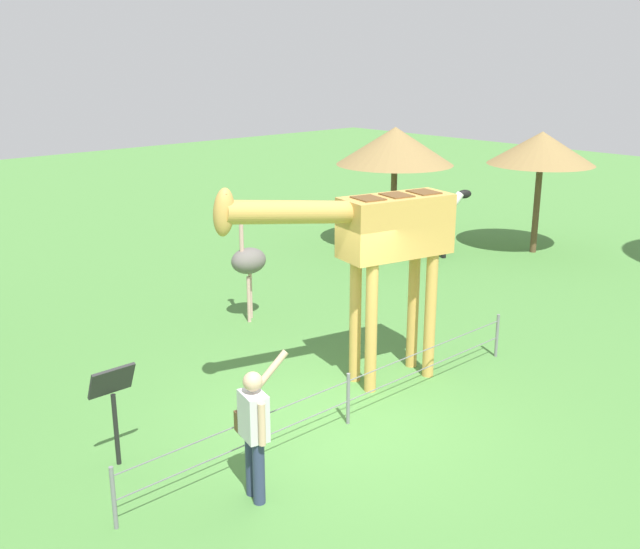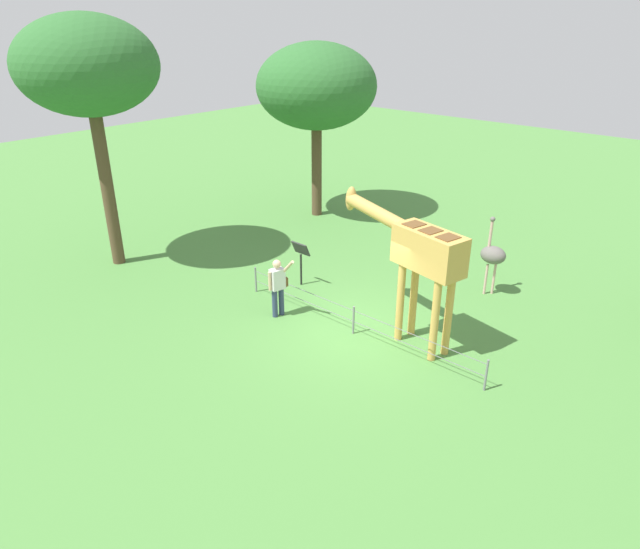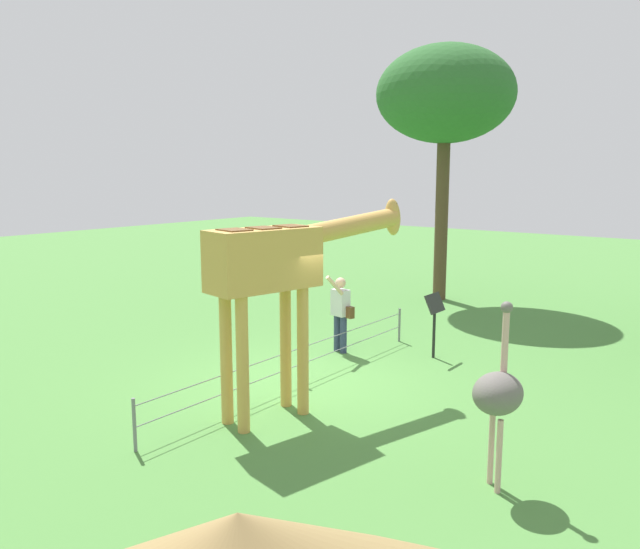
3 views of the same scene
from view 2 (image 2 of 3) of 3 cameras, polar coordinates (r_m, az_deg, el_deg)
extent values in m
plane|color=#4C843D|center=(14.12, 3.64, -5.78)|extent=(60.00, 60.00, 0.00)
cylinder|color=gold|center=(13.44, 8.11, -2.78)|extent=(0.18, 0.18, 2.01)
cylinder|color=gold|center=(13.72, 9.44, -2.27)|extent=(0.18, 0.18, 2.01)
cylinder|color=gold|center=(12.78, 11.52, -4.61)|extent=(0.18, 0.18, 2.01)
cylinder|color=gold|center=(13.08, 12.84, -4.02)|extent=(0.18, 0.18, 2.01)
cube|color=gold|center=(12.63, 10.95, 2.43)|extent=(1.81, 1.05, 0.90)
cube|color=brown|center=(12.78, 9.49, 5.04)|extent=(0.45, 0.51, 0.02)
cube|color=brown|center=(12.46, 11.12, 4.38)|extent=(0.45, 0.51, 0.02)
cube|color=brown|center=(12.16, 12.82, 3.69)|extent=(0.45, 0.51, 0.02)
cylinder|color=gold|center=(13.60, 6.00, 6.11)|extent=(2.19, 0.78, 0.54)
ellipsoid|color=gold|center=(14.33, 3.15, 7.66)|extent=(0.39, 0.33, 0.67)
cylinder|color=brown|center=(14.23, 3.01, 8.30)|extent=(0.05, 0.05, 0.14)
cylinder|color=brown|center=(14.32, 3.32, 8.40)|extent=(0.05, 0.05, 0.14)
cylinder|color=navy|center=(14.72, -3.92, -2.69)|extent=(0.14, 0.14, 0.78)
cylinder|color=navy|center=(14.63, -4.59, -2.90)|extent=(0.14, 0.14, 0.78)
cube|color=silver|center=(14.37, -4.34, -0.45)|extent=(0.32, 0.40, 0.55)
sphere|color=#D8AD8C|center=(14.20, -4.39, 1.06)|extent=(0.22, 0.22, 0.22)
cylinder|color=#D8AD8C|center=(14.05, -3.20, 0.83)|extent=(0.45, 0.18, 0.44)
cylinder|color=#D8AD8C|center=(14.28, -5.09, -0.69)|extent=(0.08, 0.08, 0.50)
cube|color=brown|center=(14.59, -3.68, -0.79)|extent=(0.16, 0.22, 0.24)
cylinder|color=#CC9E93|center=(16.39, 16.40, -0.46)|extent=(0.07, 0.07, 0.90)
cylinder|color=#CC9E93|center=(16.47, 17.14, -0.43)|extent=(0.07, 0.07, 0.90)
ellipsoid|color=#66605B|center=(16.15, 17.09, 1.89)|extent=(0.70, 0.56, 0.49)
cylinder|color=#CC9E93|center=(16.00, 16.85, 3.85)|extent=(0.08, 0.08, 0.80)
sphere|color=#66605B|center=(15.86, 17.05, 5.36)|extent=(0.14, 0.14, 0.14)
cylinder|color=brown|center=(21.81, -0.34, 10.49)|extent=(0.39, 0.39, 3.51)
ellipsoid|color=#2D662D|center=(21.25, -0.36, 18.49)|extent=(4.33, 4.33, 3.03)
cylinder|color=brown|center=(18.27, -20.66, 7.98)|extent=(0.38, 0.38, 4.72)
ellipsoid|color=#2D662D|center=(17.66, -22.46, 18.94)|extent=(3.90, 3.90, 2.73)
cylinder|color=black|center=(16.26, -1.93, 0.50)|extent=(0.06, 0.06, 0.95)
cube|color=#2D2D2D|center=(16.00, -1.96, 2.63)|extent=(0.56, 0.21, 0.38)
cylinder|color=slate|center=(12.37, 16.44, -9.74)|extent=(0.05, 0.05, 0.75)
cylinder|color=slate|center=(13.86, 3.41, -4.62)|extent=(0.05, 0.05, 0.75)
cylinder|color=slate|center=(15.98, -6.50, -0.51)|extent=(0.05, 0.05, 0.75)
cube|color=slate|center=(13.73, 3.43, -3.67)|extent=(7.00, 0.01, 0.01)
cube|color=slate|center=(13.87, 3.40, -4.76)|extent=(7.00, 0.01, 0.01)
camera|label=1|loc=(14.30, -36.47, 11.02)|focal=41.32mm
camera|label=3|loc=(16.80, 43.85, 6.07)|focal=35.22mm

